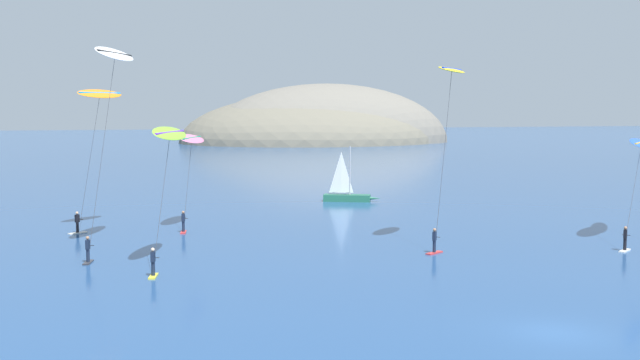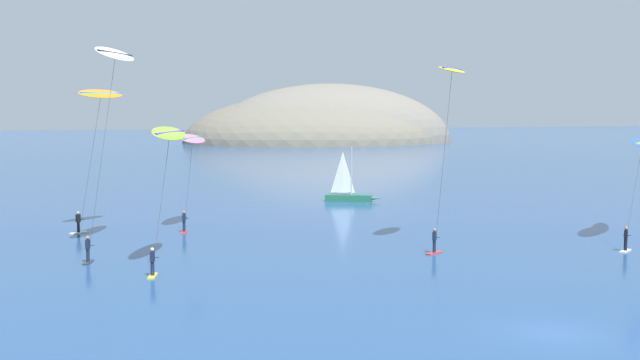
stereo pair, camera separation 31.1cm
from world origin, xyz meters
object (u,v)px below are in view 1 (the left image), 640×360
(kitesurfer_orange, at_px, (98,107))
(kitesurfer_yellow, at_px, (450,85))
(kitesurfer_white, at_px, (113,66))
(kitesurfer_lime, at_px, (169,142))
(sailboat_near, at_px, (350,195))
(kitesurfer_blue, at_px, (640,149))
(kitesurfer_pink, at_px, (191,144))

(kitesurfer_orange, distance_m, kitesurfer_yellow, 27.75)
(kitesurfer_white, bearing_deg, kitesurfer_orange, 98.23)
(kitesurfer_lime, distance_m, kitesurfer_yellow, 19.83)
(kitesurfer_lime, distance_m, kitesurfer_white, 8.68)
(kitesurfer_white, xyz_separation_m, kitesurfer_yellow, (22.66, -4.52, -1.29))
(sailboat_near, xyz_separation_m, kitesurfer_white, (-23.26, -22.53, 11.95))
(sailboat_near, xyz_separation_m, kitesurfer_blue, (13.95, -28.10, 6.07))
(sailboat_near, xyz_separation_m, kitesurfer_yellow, (-0.60, -27.05, 10.66))
(kitesurfer_lime, xyz_separation_m, kitesurfer_pink, (2.62, 15.00, -0.90))
(kitesurfer_orange, xyz_separation_m, kitesurfer_yellow, (24.01, -13.83, 1.48))
(sailboat_near, xyz_separation_m, kitesurfer_lime, (-20.00, -28.91, 7.04))
(kitesurfer_orange, bearing_deg, kitesurfer_lime, -73.64)
(sailboat_near, bearing_deg, kitesurfer_pink, -141.33)
(kitesurfer_orange, relative_size, kitesurfer_blue, 1.49)
(kitesurfer_white, relative_size, kitesurfer_blue, 1.84)
(kitesurfer_white, relative_size, kitesurfer_orange, 1.24)
(kitesurfer_white, height_order, kitesurfer_yellow, kitesurfer_white)
(kitesurfer_lime, bearing_deg, kitesurfer_orange, 106.36)
(kitesurfer_orange, bearing_deg, sailboat_near, 28.26)
(kitesurfer_orange, relative_size, kitesurfer_pink, 1.47)
(kitesurfer_lime, height_order, kitesurfer_pink, kitesurfer_lime)
(kitesurfer_pink, bearing_deg, kitesurfer_lime, -99.92)
(kitesurfer_blue, bearing_deg, kitesurfer_yellow, 175.86)
(kitesurfer_lime, height_order, kitesurfer_blue, kitesurfer_lime)
(sailboat_near, height_order, kitesurfer_white, kitesurfer_white)
(sailboat_near, xyz_separation_m, kitesurfer_pink, (-17.38, -13.91, 6.14))
(sailboat_near, relative_size, kitesurfer_blue, 0.77)
(kitesurfer_lime, height_order, kitesurfer_white, kitesurfer_white)
(sailboat_near, distance_m, kitesurfer_white, 34.52)
(kitesurfer_lime, distance_m, kitesurfer_orange, 16.48)
(kitesurfer_orange, bearing_deg, kitesurfer_blue, -21.10)
(sailboat_near, distance_m, kitesurfer_pink, 23.09)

